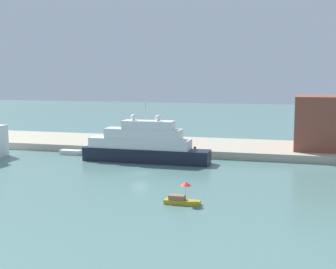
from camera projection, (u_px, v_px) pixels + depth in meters
name	position (u px, v px, depth m)	size (l,w,h in m)	color
ground	(140.00, 173.00, 75.93)	(400.00, 400.00, 0.00)	slate
quay_dock	(179.00, 146.00, 100.67)	(110.00, 19.97, 1.48)	#ADA38E
large_yacht	(144.00, 146.00, 85.46)	(24.00, 4.24, 11.35)	black
small_motorboat	(182.00, 198.00, 57.26)	(4.52, 1.41, 2.91)	#B7991E
work_barge	(71.00, 152.00, 93.96)	(4.53, 1.91, 0.91)	silver
harbor_building	(331.00, 123.00, 90.90)	(14.07, 11.64, 10.55)	brown
parked_car	(129.00, 140.00, 100.85)	(4.27, 1.87, 1.40)	silver
person_figure	(138.00, 141.00, 96.57)	(0.36, 0.36, 1.80)	#4C4C4C
mooring_bollard	(195.00, 148.00, 90.28)	(0.51, 0.51, 0.67)	black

